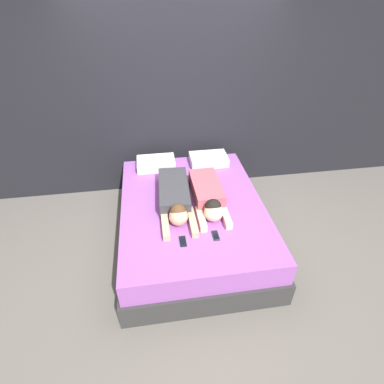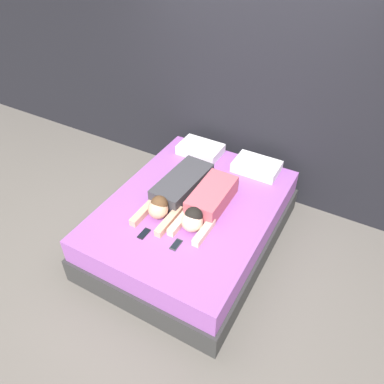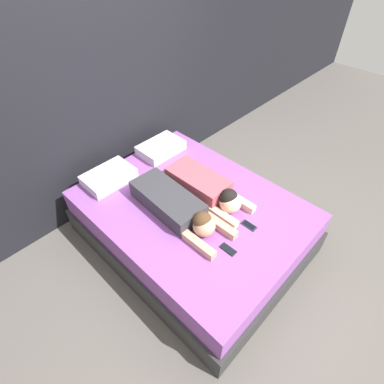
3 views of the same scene
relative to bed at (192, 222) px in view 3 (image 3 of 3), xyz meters
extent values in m
plane|color=#5B5651|center=(0.00, 0.00, -0.27)|extent=(12.00, 12.00, 0.00)
cube|color=black|center=(0.00, 1.22, 1.03)|extent=(12.00, 0.06, 2.60)
cube|color=#2D2D2D|center=(0.00, 0.00, -0.13)|extent=(1.64, 2.13, 0.29)
cube|color=#8C4C9E|center=(0.00, 0.00, 0.15)|extent=(1.58, 2.07, 0.26)
cube|color=silver|center=(-0.36, 0.84, 0.33)|extent=(0.50, 0.34, 0.11)
cube|color=silver|center=(0.36, 0.84, 0.33)|extent=(0.50, 0.34, 0.11)
cube|color=#333338|center=(-0.19, 0.13, 0.37)|extent=(0.37, 0.76, 0.17)
sphere|color=tan|center=(-0.19, -0.32, 0.38)|extent=(0.20, 0.20, 0.20)
sphere|color=#4C331E|center=(-0.19, -0.30, 0.42)|extent=(0.17, 0.17, 0.17)
cube|color=tan|center=(-0.33, -0.36, 0.31)|extent=(0.07, 0.41, 0.07)
cube|color=tan|center=(-0.05, -0.36, 0.31)|extent=(0.07, 0.41, 0.07)
cube|color=#B24C59|center=(0.18, 0.09, 0.38)|extent=(0.32, 0.63, 0.20)
sphere|color=beige|center=(0.18, -0.31, 0.38)|extent=(0.20, 0.20, 0.20)
sphere|color=black|center=(0.18, -0.29, 0.43)|extent=(0.17, 0.17, 0.17)
cube|color=beige|center=(0.05, -0.33, 0.31)|extent=(0.07, 0.34, 0.07)
cube|color=beige|center=(0.31, -0.33, 0.31)|extent=(0.07, 0.34, 0.07)
cube|color=black|center=(-0.18, -0.59, 0.28)|extent=(0.06, 0.14, 0.01)
cube|color=black|center=(-0.18, -0.59, 0.29)|extent=(0.05, 0.12, 0.00)
cube|color=#2D2D33|center=(0.15, -0.56, 0.28)|extent=(0.06, 0.14, 0.01)
cube|color=black|center=(0.15, -0.56, 0.29)|extent=(0.05, 0.12, 0.00)
camera|label=1|loc=(-0.40, -2.62, 2.37)|focal=28.00mm
camera|label=2|loc=(1.38, -2.45, 2.79)|focal=35.00mm
camera|label=3|loc=(-1.44, -1.39, 2.32)|focal=28.00mm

